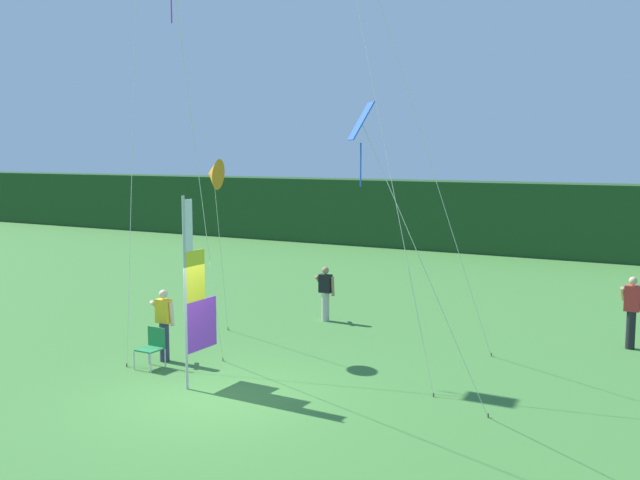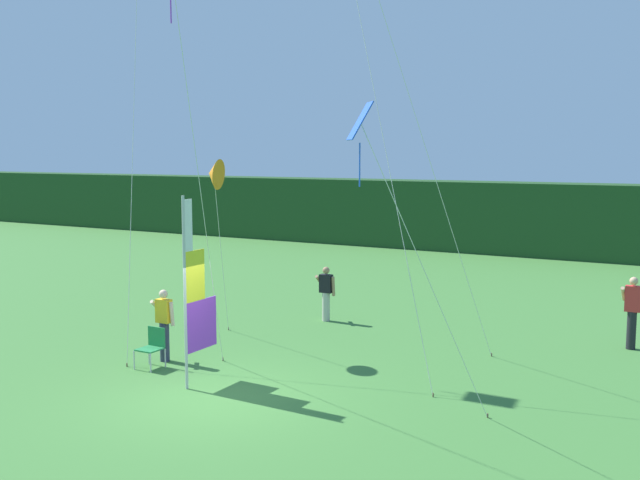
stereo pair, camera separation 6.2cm
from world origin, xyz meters
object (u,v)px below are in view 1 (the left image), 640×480
object	(u,v)px
person_far_left	(326,292)
kite_orange_delta_3	(214,174)
folding_chair	(152,345)
banner_flag	(195,295)
kite_blue_diamond_1	(370,144)
person_mid_field	(632,310)
person_near_banner	(164,323)

from	to	relation	value
person_far_left	kite_orange_delta_3	xyz separation A→B (m)	(-1.04, -3.76, 3.43)
person_far_left	folding_chair	size ratio (longest dim) A/B	1.76
banner_flag	person_far_left	world-z (taller)	banner_flag
person_far_left	kite_blue_diamond_1	size ratio (longest dim) A/B	0.28
person_mid_field	folding_chair	bearing A→B (deg)	-143.06
person_far_left	folding_chair	xyz separation A→B (m)	(-1.19, -5.90, -0.32)
banner_flag	kite_blue_diamond_1	bearing A→B (deg)	-11.86
person_mid_field	kite_blue_diamond_1	xyz separation A→B (m)	(-3.16, -8.34, 3.97)
person_mid_field	folding_chair	world-z (taller)	person_mid_field
person_mid_field	banner_flag	bearing A→B (deg)	-135.34
folding_chair	kite_blue_diamond_1	size ratio (longest dim) A/B	0.16
person_near_banner	kite_orange_delta_3	size ratio (longest dim) A/B	0.36
person_mid_field	person_far_left	world-z (taller)	person_mid_field
person_mid_field	person_far_left	size ratio (longest dim) A/B	1.15
banner_flag	folding_chair	distance (m)	2.22
person_far_left	person_mid_field	bearing A→B (deg)	7.09
banner_flag	folding_chair	xyz separation A→B (m)	(-1.65, 0.53, -1.38)
banner_flag	person_near_banner	size ratio (longest dim) A/B	2.36
person_mid_field	kite_orange_delta_3	bearing A→B (deg)	-152.18
kite_blue_diamond_1	banner_flag	bearing A→B (deg)	168.14
folding_chair	person_near_banner	bearing A→B (deg)	100.39
person_near_banner	folding_chair	world-z (taller)	person_near_banner
kite_blue_diamond_1	kite_orange_delta_3	distance (m)	6.90
person_near_banner	person_far_left	xyz separation A→B (m)	(1.28, 5.39, -0.06)
banner_flag	person_far_left	size ratio (longest dim) A/B	2.52
folding_chair	kite_blue_diamond_1	world-z (taller)	kite_blue_diamond_1
person_mid_field	kite_orange_delta_3	xyz separation A→B (m)	(-9.01, -4.76, 3.30)
kite_blue_diamond_1	person_mid_field	bearing A→B (deg)	69.27
kite_blue_diamond_1	kite_orange_delta_3	xyz separation A→B (m)	(-5.86, 3.59, -0.67)
banner_flag	person_mid_field	xyz separation A→B (m)	(7.52, 7.43, -0.93)
person_far_left	kite_orange_delta_3	world-z (taller)	kite_orange_delta_3
person_near_banner	kite_blue_diamond_1	distance (m)	7.57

